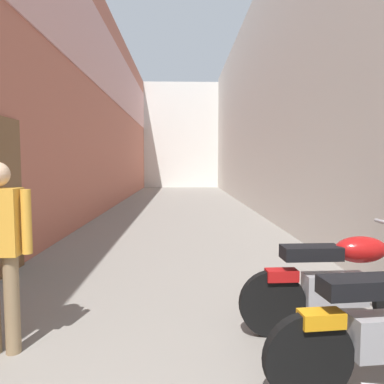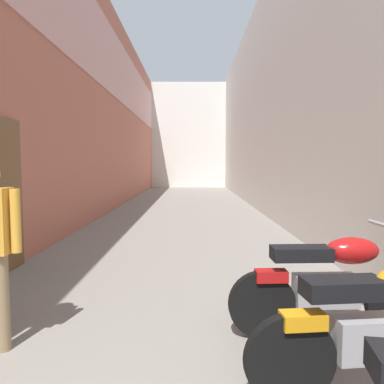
% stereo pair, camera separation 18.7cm
% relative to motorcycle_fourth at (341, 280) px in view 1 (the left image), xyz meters
% --- Properties ---
extents(ground_plane, '(40.66, 40.66, 0.00)m').
position_rel_motorcycle_fourth_xyz_m(ground_plane, '(-1.49, 6.57, -0.50)').
color(ground_plane, gray).
extents(building_left, '(0.45, 24.66, 6.86)m').
position_rel_motorcycle_fourth_xyz_m(building_left, '(-4.12, 8.52, 2.96)').
color(building_left, '#B76651').
rests_on(building_left, ground).
extents(building_right, '(0.45, 24.66, 7.04)m').
position_rel_motorcycle_fourth_xyz_m(building_right, '(1.14, 8.57, 3.02)').
color(building_right, beige).
rests_on(building_right, ground).
extents(building_far_end, '(7.87, 2.00, 6.86)m').
position_rel_motorcycle_fourth_xyz_m(building_far_end, '(-1.49, 21.90, 2.93)').
color(building_far_end, silver).
rests_on(building_far_end, ground).
extents(motorcycle_fourth, '(1.85, 0.58, 1.04)m').
position_rel_motorcycle_fourth_xyz_m(motorcycle_fourth, '(0.00, 0.00, 0.00)').
color(motorcycle_fourth, black).
rests_on(motorcycle_fourth, ground).
extents(pedestrian_mid_alley, '(0.52, 0.20, 1.57)m').
position_rel_motorcycle_fourth_xyz_m(pedestrian_mid_alley, '(-2.92, -0.26, 0.42)').
color(pedestrian_mid_alley, '#8C7251').
rests_on(pedestrian_mid_alley, ground).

